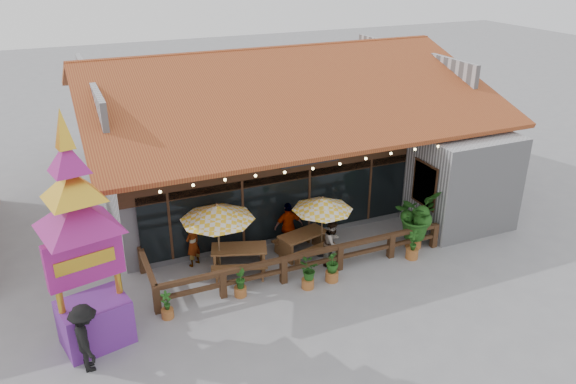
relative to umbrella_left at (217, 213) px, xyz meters
name	(u,v)px	position (x,y,z in m)	size (l,w,h in m)	color
ground	(345,259)	(4.19, -0.81, -2.22)	(100.00, 100.00, 0.00)	gray
restaurant_building	(278,140)	(4.45, 5.80, -0.01)	(15.50, 14.73, 6.09)	#A9A9AE
patio_railing	(288,261)	(1.93, -1.08, -1.60)	(10.00, 2.60, 0.92)	#402A17
umbrella_left	(217,213)	(0.00, 0.00, 0.00)	(3.11, 3.11, 2.54)	brown
umbrella_right	(322,204)	(3.58, -0.21, -0.29)	(2.68, 2.68, 2.21)	brown
picnic_table_left	(239,255)	(0.64, -0.07, -1.64)	(2.20, 2.04, 0.86)	brown
picnic_table_right	(303,240)	(3.00, 0.07, -1.67)	(1.96, 1.79, 0.81)	brown
thai_sign_tower	(78,220)	(-4.07, -1.98, 1.49)	(3.10, 3.10, 7.02)	#65258A
tropical_plant	(416,217)	(6.83, -1.03, -1.02)	(1.97, 1.89, 2.10)	#995829
diner_a	(193,244)	(-0.65, 0.88, -1.43)	(0.58, 0.38, 1.58)	#3A1E12
diner_b	(333,243)	(3.64, -0.90, -1.42)	(0.78, 0.60, 1.60)	#3A1E12
diner_c	(289,226)	(2.71, 0.63, -1.34)	(1.03, 0.43, 1.76)	#3A1E12
pedestrian	(86,338)	(-4.36, -2.98, -1.28)	(1.21, 0.70, 1.88)	black
planter_a	(167,307)	(-2.10, -1.67, -1.85)	(0.36, 0.36, 0.88)	#995829
planter_b	(240,284)	(0.19, -1.46, -1.79)	(0.38, 0.38, 0.94)	#995829
planter_c	(308,273)	(2.27, -1.89, -1.67)	(0.77, 0.77, 0.97)	#995829
planter_d	(332,267)	(3.15, -1.83, -1.72)	(0.54, 0.54, 1.03)	#995829
planter_e	(413,247)	(6.32, -1.68, -1.78)	(0.43, 0.44, 1.04)	#995829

